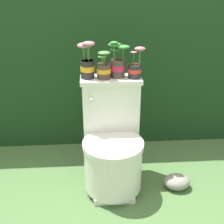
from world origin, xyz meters
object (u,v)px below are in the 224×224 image
at_px(potted_plant_left, 87,63).
at_px(garden_stone, 177,182).
at_px(potted_plant_middle, 118,63).
at_px(toilet, 112,147).
at_px(potted_plant_midright, 135,68).
at_px(potted_plant_midleft, 104,68).

height_order(potted_plant_left, garden_stone, potted_plant_left).
height_order(potted_plant_left, potted_plant_middle, potted_plant_left).
xyz_separation_m(toilet, potted_plant_midright, (0.17, 0.15, 0.54)).
bearing_deg(potted_plant_midleft, potted_plant_midright, 0.05).
height_order(potted_plant_left, potted_plant_midright, potted_plant_left).
bearing_deg(toilet, potted_plant_left, 134.84).
xyz_separation_m(toilet, potted_plant_midleft, (-0.05, 0.15, 0.54)).
distance_m(potted_plant_middle, potted_plant_midright, 0.12).
distance_m(potted_plant_midleft, potted_plant_middle, 0.10).
bearing_deg(potted_plant_left, potted_plant_middle, 2.76).
height_order(potted_plant_midleft, potted_plant_midright, potted_plant_midright).
height_order(toilet, garden_stone, toilet).
bearing_deg(potted_plant_middle, potted_plant_midleft, -164.08).
distance_m(potted_plant_left, potted_plant_middle, 0.21).
distance_m(potted_plant_midleft, garden_stone, 0.99).
bearing_deg(toilet, potted_plant_midright, 41.27).
distance_m(potted_plant_left, potted_plant_midleft, 0.12).
relative_size(potted_plant_left, garden_stone, 1.32).
distance_m(toilet, potted_plant_left, 0.62).
relative_size(potted_plant_left, potted_plant_midleft, 1.33).
relative_size(potted_plant_midleft, potted_plant_midright, 0.89).
distance_m(potted_plant_middle, garden_stone, 0.98).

